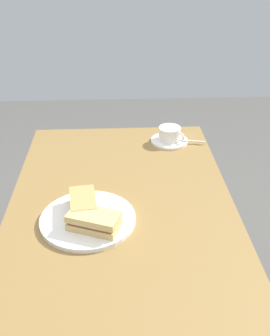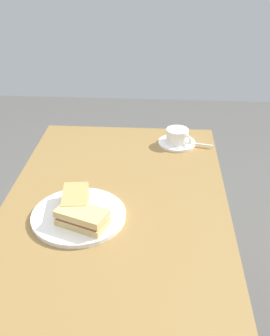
{
  "view_description": "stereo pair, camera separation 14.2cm",
  "coord_description": "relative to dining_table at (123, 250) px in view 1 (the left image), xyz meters",
  "views": [
    {
      "loc": [
        0.99,
        -0.01,
        1.52
      ],
      "look_at": [
        -0.23,
        0.05,
        0.8
      ],
      "focal_mm": 43.24,
      "sensor_mm": 36.0,
      "label": 1
    },
    {
      "loc": [
        0.99,
        0.13,
        1.52
      ],
      "look_at": [
        -0.23,
        0.05,
        0.8
      ],
      "focal_mm": 43.24,
      "sensor_mm": 36.0,
      "label": 2
    }
  ],
  "objects": [
    {
      "name": "dining_table",
      "position": [
        0.0,
        0.0,
        0.0
      ],
      "size": [
        1.26,
        0.72,
        0.77
      ],
      "color": "olive",
      "rests_on": "ground_plane"
    },
    {
      "name": "sandwich_plate",
      "position": [
        0.02,
        -0.1,
        0.15
      ],
      "size": [
        0.29,
        0.29,
        0.01
      ],
      "primitive_type": "cylinder",
      "color": "white",
      "rests_on": "dining_table"
    },
    {
      "name": "sandwich_front",
      "position": [
        -0.01,
        -0.12,
        0.18
      ],
      "size": [
        0.14,
        0.09,
        0.05
      ],
      "color": "tan",
      "rests_on": "sandwich_plate"
    },
    {
      "name": "sandwich_back",
      "position": [
        0.07,
        -0.08,
        0.18
      ],
      "size": [
        0.12,
        0.16,
        0.05
      ],
      "color": "#E3BE74",
      "rests_on": "sandwich_plate"
    },
    {
      "name": "coffee_saucer",
      "position": [
        -0.49,
        0.21,
        0.15
      ],
      "size": [
        0.15,
        0.15,
        0.01
      ],
      "primitive_type": "cylinder",
      "color": "white",
      "rests_on": "dining_table"
    },
    {
      "name": "coffee_cup",
      "position": [
        -0.49,
        0.21,
        0.18
      ],
      "size": [
        0.09,
        0.1,
        0.06
      ],
      "color": "white",
      "rests_on": "coffee_saucer"
    },
    {
      "name": "spoon",
      "position": [
        -0.47,
        0.28,
        0.15
      ],
      "size": [
        0.03,
        0.1,
        0.01
      ],
      "color": "silver",
      "rests_on": "coffee_saucer"
    }
  ]
}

